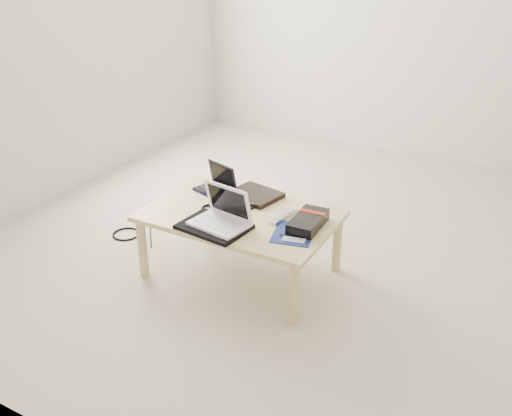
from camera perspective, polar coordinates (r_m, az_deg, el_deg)
The scene contains 13 objects.
ground at distance 3.87m, azimuth 4.93°, elevation -3.23°, with size 4.00×4.00×0.00m, color #B3A691.
coffee_table at distance 3.34m, azimuth -1.61°, elevation -1.29°, with size 1.10×0.70×0.40m.
book at distance 3.51m, azimuth -0.14°, elevation 1.32°, with size 0.34×0.30×0.03m.
netbook at distance 3.60m, azimuth -3.92°, elevation 2.27°, with size 0.28×0.24×0.17m.
tablet at distance 3.39m, azimuth -2.63°, elevation 0.15°, with size 0.27×0.23×0.01m.
remote at distance 3.27m, azimuth 2.73°, elevation -0.74°, with size 0.08×0.24×0.02m.
neoprene_sleeve at distance 3.16m, azimuth -4.22°, elevation -1.87°, with size 0.37×0.27×0.02m, color black.
white_laptop at distance 3.15m, azimuth -3.41°, elevation -0.81°, with size 0.34×0.26×0.22m.
motherboard at distance 3.10m, azimuth 3.79°, elevation -2.54°, with size 0.27×0.31×0.01m.
gpu_box at distance 3.17m, azimuth 5.23°, elevation -1.37°, with size 0.16×0.30×0.07m.
cable_coil at distance 3.37m, azimuth -4.57°, elevation -0.05°, with size 0.11×0.11×0.01m, color black.
floor_cable_coil at distance 4.02m, azimuth -12.85°, elevation -2.56°, with size 0.19×0.19×0.01m, color black.
floor_cable_trail at distance 3.99m, azimuth -10.50°, elevation -2.56°, with size 0.01×0.01×0.38m, color black.
Camera 1 is at (1.33, -3.11, 1.88)m, focal length 40.00 mm.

